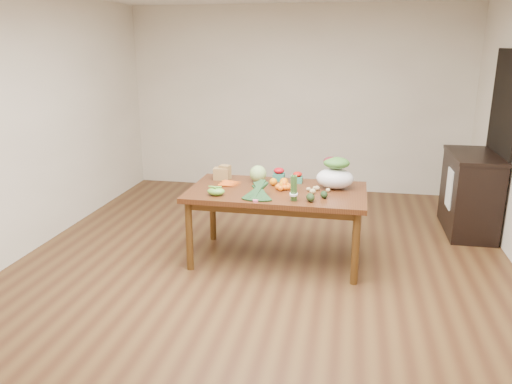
% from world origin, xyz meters
% --- Properties ---
extents(floor, '(6.00, 6.00, 0.00)m').
position_xyz_m(floor, '(0.00, 0.00, 0.00)').
color(floor, brown).
rests_on(floor, ground).
extents(room_walls, '(5.02, 6.02, 2.70)m').
position_xyz_m(room_walls, '(0.00, 0.00, 1.35)').
color(room_walls, white).
rests_on(room_walls, floor).
extents(dining_table, '(1.76, 0.99, 0.75)m').
position_xyz_m(dining_table, '(0.12, 0.29, 0.38)').
color(dining_table, '#4B2811').
rests_on(dining_table, floor).
extents(doorway_dark, '(0.02, 1.00, 2.10)m').
position_xyz_m(doorway_dark, '(2.48, 1.60, 1.05)').
color(doorway_dark, black).
rests_on(doorway_dark, floor).
extents(cabinet, '(0.52, 1.02, 0.94)m').
position_xyz_m(cabinet, '(2.22, 1.53, 0.47)').
color(cabinet, black).
rests_on(cabinet, floor).
extents(dish_towel, '(0.02, 0.28, 0.45)m').
position_xyz_m(dish_towel, '(1.96, 1.40, 0.55)').
color(dish_towel, white).
rests_on(dish_towel, cabinet).
extents(paper_bag, '(0.22, 0.18, 0.15)m').
position_xyz_m(paper_bag, '(-0.53, 0.58, 0.83)').
color(paper_bag, olive).
rests_on(paper_bag, dining_table).
extents(cabbage, '(0.18, 0.18, 0.18)m').
position_xyz_m(cabbage, '(-0.12, 0.55, 0.84)').
color(cabbage, '#93BA6B').
rests_on(cabbage, dining_table).
extents(strawberry_basket_a, '(0.12, 0.12, 0.11)m').
position_xyz_m(strawberry_basket_a, '(0.08, 0.65, 0.80)').
color(strawberry_basket_a, red).
rests_on(strawberry_basket_a, dining_table).
extents(strawberry_basket_b, '(0.10, 0.10, 0.09)m').
position_xyz_m(strawberry_basket_b, '(0.29, 0.60, 0.80)').
color(strawberry_basket_b, red).
rests_on(strawberry_basket_b, dining_table).
extents(orange_a, '(0.08, 0.08, 0.08)m').
position_xyz_m(orange_a, '(0.06, 0.44, 0.79)').
color(orange_a, orange).
rests_on(orange_a, dining_table).
extents(orange_b, '(0.09, 0.09, 0.09)m').
position_xyz_m(orange_b, '(0.17, 0.44, 0.79)').
color(orange_b, orange).
rests_on(orange_b, dining_table).
extents(orange_c, '(0.08, 0.08, 0.08)m').
position_xyz_m(orange_c, '(0.18, 0.33, 0.79)').
color(orange_c, orange).
rests_on(orange_c, dining_table).
extents(mandarin_cluster, '(0.18, 0.18, 0.09)m').
position_xyz_m(mandarin_cluster, '(0.19, 0.32, 0.79)').
color(mandarin_cluster, orange).
rests_on(mandarin_cluster, dining_table).
extents(carrots, '(0.22, 0.22, 0.03)m').
position_xyz_m(carrots, '(-0.38, 0.38, 0.76)').
color(carrots, orange).
rests_on(carrots, dining_table).
extents(snap_pea_bag, '(0.17, 0.13, 0.08)m').
position_xyz_m(snap_pea_bag, '(-0.43, -0.00, 0.79)').
color(snap_pea_bag, '#5CA738').
rests_on(snap_pea_bag, dining_table).
extents(kale_bunch, '(0.32, 0.40, 0.16)m').
position_xyz_m(kale_bunch, '(-0.01, -0.04, 0.83)').
color(kale_bunch, '#163318').
rests_on(kale_bunch, dining_table).
extents(asparagus_bundle, '(0.08, 0.12, 0.26)m').
position_xyz_m(asparagus_bundle, '(0.33, -0.05, 0.88)').
color(asparagus_bundle, '#57843C').
rests_on(asparagus_bundle, dining_table).
extents(potato_a, '(0.05, 0.04, 0.04)m').
position_xyz_m(potato_a, '(0.43, 0.30, 0.77)').
color(potato_a, tan).
rests_on(potato_a, dining_table).
extents(potato_b, '(0.06, 0.05, 0.05)m').
position_xyz_m(potato_b, '(0.48, 0.22, 0.78)').
color(potato_b, '#CDBE76').
rests_on(potato_b, dining_table).
extents(potato_c, '(0.06, 0.05, 0.05)m').
position_xyz_m(potato_c, '(0.51, 0.34, 0.77)').
color(potato_c, tan).
rests_on(potato_c, dining_table).
extents(potato_d, '(0.05, 0.04, 0.04)m').
position_xyz_m(potato_d, '(0.49, 0.35, 0.77)').
color(potato_d, '#DDCC7F').
rests_on(potato_d, dining_table).
extents(potato_e, '(0.04, 0.04, 0.04)m').
position_xyz_m(potato_e, '(0.62, 0.31, 0.77)').
color(potato_e, '#D7BF7C').
rests_on(potato_e, dining_table).
extents(avocado_a, '(0.11, 0.13, 0.08)m').
position_xyz_m(avocado_a, '(0.48, -0.03, 0.79)').
color(avocado_a, black).
rests_on(avocado_a, dining_table).
extents(avocado_b, '(0.09, 0.12, 0.07)m').
position_xyz_m(avocado_b, '(0.60, 0.10, 0.78)').
color(avocado_b, black).
rests_on(avocado_b, dining_table).
extents(salad_bag, '(0.37, 0.28, 0.29)m').
position_xyz_m(salad_bag, '(0.68, 0.45, 0.89)').
color(salad_bag, white).
rests_on(salad_bag, dining_table).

